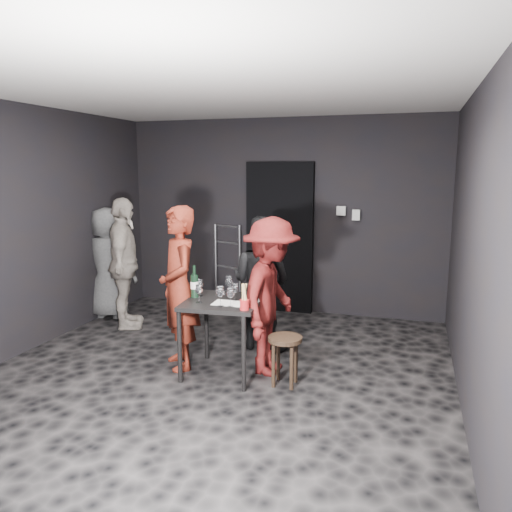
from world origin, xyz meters
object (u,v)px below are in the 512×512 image
(man_maroon, at_px, (271,293))
(wine_bottle, at_px, (194,285))
(hand_truck, at_px, (227,294))
(tasting_table, at_px, (223,310))
(stool, at_px, (285,348))
(bystander_grey, at_px, (108,263))
(breadstick_cup, at_px, (244,297))
(woman_black, at_px, (261,283))
(server_red, at_px, (179,280))
(bystander_cream, at_px, (124,257))

(man_maroon, relative_size, wine_bottle, 5.01)
(wine_bottle, bearing_deg, man_maroon, 13.01)
(hand_truck, xyz_separation_m, tasting_table, (0.79, -2.16, 0.43))
(stool, bearing_deg, tasting_table, 173.43)
(stool, xyz_separation_m, wine_bottle, (-0.95, 0.09, 0.51))
(bystander_grey, distance_m, breadstick_cup, 2.94)
(woman_black, xyz_separation_m, wine_bottle, (-0.43, -0.83, 0.13))
(stool, bearing_deg, hand_truck, 122.70)
(woman_black, height_order, man_maroon, man_maroon)
(hand_truck, distance_m, breadstick_cup, 2.72)
(hand_truck, distance_m, man_maroon, 2.39)
(man_maroon, bearing_deg, breadstick_cup, 166.78)
(hand_truck, bearing_deg, server_red, -62.91)
(bystander_cream, bearing_deg, stool, -140.44)
(server_red, distance_m, man_maroon, 0.94)
(wine_bottle, distance_m, breadstick_cup, 0.67)
(stool, bearing_deg, breadstick_cup, -152.56)
(stool, xyz_separation_m, man_maroon, (-0.21, 0.26, 0.44))
(bystander_cream, bearing_deg, man_maroon, -136.65)
(bystander_grey, relative_size, wine_bottle, 4.71)
(stool, height_order, breadstick_cup, breadstick_cup)
(tasting_table, xyz_separation_m, stool, (0.64, -0.07, -0.29))
(stool, xyz_separation_m, woman_black, (-0.52, 0.92, 0.38))
(server_red, xyz_separation_m, bystander_grey, (-1.69, 1.28, -0.15))
(tasting_table, bearing_deg, man_maroon, 23.92)
(bystander_grey, bearing_deg, wine_bottle, 137.40)
(tasting_table, distance_m, server_red, 0.56)
(bystander_grey, bearing_deg, tasting_table, 141.03)
(hand_truck, height_order, man_maroon, man_maroon)
(server_red, bearing_deg, wine_bottle, 41.66)
(bystander_cream, height_order, bystander_grey, bystander_cream)
(tasting_table, xyz_separation_m, breadstick_cup, (0.30, -0.25, 0.21))
(stool, relative_size, breadstick_cup, 1.83)
(woman_black, bearing_deg, bystander_cream, 8.13)
(tasting_table, bearing_deg, server_red, 174.49)
(bystander_grey, bearing_deg, woman_black, 160.58)
(hand_truck, xyz_separation_m, server_red, (0.30, -2.11, 0.69))
(bystander_cream, relative_size, wine_bottle, 5.71)
(server_red, xyz_separation_m, wine_bottle, (0.18, -0.03, -0.03))
(bystander_grey, bearing_deg, bystander_cream, 136.85)
(bystander_cream, xyz_separation_m, wine_bottle, (1.41, -0.98, -0.04))
(hand_truck, distance_m, server_red, 2.24)
(hand_truck, relative_size, stool, 2.61)
(stool, height_order, bystander_grey, bystander_grey)
(woman_black, xyz_separation_m, bystander_grey, (-2.31, 0.48, 0.01))
(woman_black, relative_size, bystander_cream, 0.81)
(tasting_table, relative_size, bystander_grey, 0.50)
(server_red, bearing_deg, tasting_table, 44.87)
(woman_black, bearing_deg, breadstick_cup, 112.17)
(bystander_grey, height_order, wine_bottle, bystander_grey)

